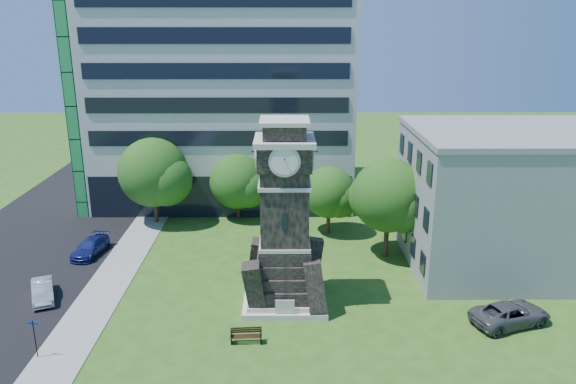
{
  "coord_description": "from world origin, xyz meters",
  "views": [
    {
      "loc": [
        2.99,
        -31.62,
        18.07
      ],
      "look_at": [
        3.24,
        5.7,
        6.45
      ],
      "focal_mm": 35.0,
      "sensor_mm": 36.0,
      "label": 1
    }
  ],
  "objects_px": {
    "car_street_mid": "(43,291)",
    "park_bench": "(246,335)",
    "car_street_north": "(90,247)",
    "car_east_lot": "(510,314)",
    "street_sign": "(35,335)",
    "clock_tower": "(285,227)"
  },
  "relations": [
    {
      "from": "car_street_mid",
      "to": "street_sign",
      "type": "bearing_deg",
      "value": -93.58
    },
    {
      "from": "clock_tower",
      "to": "car_east_lot",
      "type": "distance_m",
      "value": 14.92
    },
    {
      "from": "street_sign",
      "to": "park_bench",
      "type": "bearing_deg",
      "value": 15.69
    },
    {
      "from": "park_bench",
      "to": "car_street_mid",
      "type": "bearing_deg",
      "value": 155.18
    },
    {
      "from": "car_east_lot",
      "to": "park_bench",
      "type": "xyz_separation_m",
      "value": [
        -16.11,
        -1.97,
        -0.2
      ]
    },
    {
      "from": "clock_tower",
      "to": "car_street_mid",
      "type": "bearing_deg",
      "value": 178.89
    },
    {
      "from": "car_street_mid",
      "to": "park_bench",
      "type": "xyz_separation_m",
      "value": [
        13.95,
        -5.36,
        -0.12
      ]
    },
    {
      "from": "car_street_north",
      "to": "car_east_lot",
      "type": "relative_size",
      "value": 0.85
    },
    {
      "from": "street_sign",
      "to": "car_street_north",
      "type": "bearing_deg",
      "value": 105.38
    },
    {
      "from": "car_street_mid",
      "to": "park_bench",
      "type": "relative_size",
      "value": 2.06
    },
    {
      "from": "clock_tower",
      "to": "car_street_north",
      "type": "distance_m",
      "value": 17.91
    },
    {
      "from": "park_bench",
      "to": "street_sign",
      "type": "height_order",
      "value": "street_sign"
    },
    {
      "from": "clock_tower",
      "to": "street_sign",
      "type": "bearing_deg",
      "value": -154.71
    },
    {
      "from": "clock_tower",
      "to": "car_street_mid",
      "type": "height_order",
      "value": "clock_tower"
    },
    {
      "from": "car_east_lot",
      "to": "park_bench",
      "type": "relative_size",
      "value": 2.78
    },
    {
      "from": "car_street_north",
      "to": "car_east_lot",
      "type": "distance_m",
      "value": 31.26
    },
    {
      "from": "park_bench",
      "to": "car_street_north",
      "type": "bearing_deg",
      "value": 132.13
    },
    {
      "from": "car_street_north",
      "to": "car_street_mid",
      "type": "bearing_deg",
      "value": -86.64
    },
    {
      "from": "clock_tower",
      "to": "street_sign",
      "type": "distance_m",
      "value": 15.68
    },
    {
      "from": "car_street_mid",
      "to": "park_bench",
      "type": "height_order",
      "value": "car_street_mid"
    },
    {
      "from": "clock_tower",
      "to": "park_bench",
      "type": "relative_size",
      "value": 6.73
    },
    {
      "from": "street_sign",
      "to": "car_east_lot",
      "type": "bearing_deg",
      "value": 15.57
    }
  ]
}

